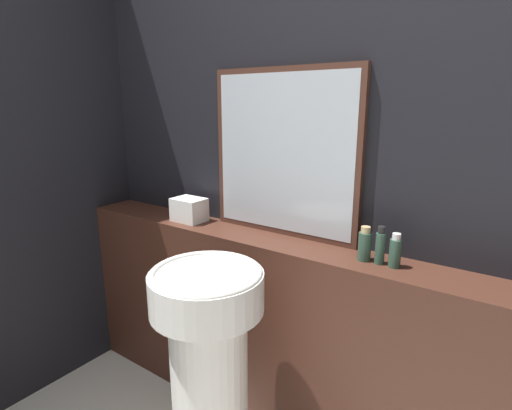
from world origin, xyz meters
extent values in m
cube|color=black|center=(0.00, 1.65, 1.25)|extent=(8.00, 0.06, 2.50)
cube|color=#422319|center=(0.00, 1.51, 0.47)|extent=(2.36, 0.24, 0.94)
cylinder|color=white|center=(-0.04, 1.07, 0.39)|extent=(0.30, 0.30, 0.79)
cylinder|color=white|center=(-0.04, 1.07, 0.86)|extent=(0.42, 0.42, 0.15)
torus|color=white|center=(-0.04, 1.07, 0.94)|extent=(0.41, 0.41, 0.02)
cube|color=#47281E|center=(-0.04, 1.61, 1.31)|extent=(0.73, 0.03, 0.74)
cube|color=#B2BCC6|center=(-0.04, 1.60, 1.31)|extent=(0.68, 0.02, 0.69)
cube|color=white|center=(-0.54, 1.51, 1.00)|extent=(0.16, 0.12, 0.12)
cylinder|color=#2D4C3D|center=(0.39, 1.51, 1.00)|extent=(0.05, 0.05, 0.11)
cylinder|color=tan|center=(0.39, 1.51, 1.07)|extent=(0.04, 0.04, 0.02)
cylinder|color=#2D4C3D|center=(0.45, 1.51, 1.00)|extent=(0.04, 0.04, 0.12)
cylinder|color=black|center=(0.45, 1.51, 1.08)|extent=(0.03, 0.03, 0.03)
cylinder|color=#2D4C3D|center=(0.50, 1.51, 1.00)|extent=(0.04, 0.04, 0.11)
cylinder|color=silver|center=(0.50, 1.51, 1.06)|extent=(0.03, 0.03, 0.02)
camera|label=1|loc=(0.88, 0.09, 1.53)|focal=28.00mm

